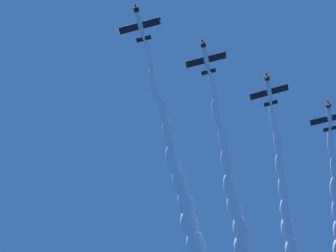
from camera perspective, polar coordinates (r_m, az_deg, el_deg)
The scene contains 7 objects.
airplane_lead at distance 91.22m, azimuth -3.34°, elevation 11.96°, with size 7.97×7.16×2.43m.
airplane_left_wingman at distance 93.02m, azimuth 4.46°, elevation 8.05°, with size 7.98×7.12×2.38m.
airplane_right_wingman at distance 98.59m, azimuth 11.77°, elevation 4.18°, with size 7.95×7.15×2.46m.
airplane_outer_left at distance 104.32m, azimuth 18.42°, elevation 1.09°, with size 7.99×7.12×2.33m.
smoke_trail_lead at distance 106.41m, azimuth 1.84°, elevation -8.20°, with size 4.91×53.05×4.70m.
smoke_trail_left_wingman at distance 111.41m, azimuth 8.26°, elevation -11.00°, with size 4.87×53.94×4.67m.
smoke_trail_right_wingman at distance 119.40m, azimuth 14.35°, elevation -13.09°, with size 4.97×53.16×4.66m.
Camera 1 is at (-13.65, 26.97, 1.60)m, focal length 51.84 mm.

